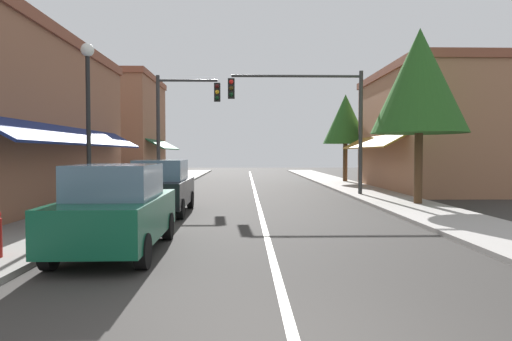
{
  "coord_description": "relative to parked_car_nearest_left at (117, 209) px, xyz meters",
  "views": [
    {
      "loc": [
        -0.52,
        -4.17,
        2.0
      ],
      "look_at": [
        -0.1,
        12.93,
        1.34
      ],
      "focal_mm": 31.87,
      "sensor_mm": 36.0,
      "label": 1
    }
  ],
  "objects": [
    {
      "name": "storefront_far_left",
      "position": [
        -6.49,
        23.09,
        2.79
      ],
      "size": [
        6.86,
        8.2,
        7.33
      ],
      "color": "#8E5B42",
      "rests_on": "ground"
    },
    {
      "name": "traffic_signal_mast_arm",
      "position": [
        5.71,
        11.62,
        3.12
      ],
      "size": [
        6.17,
        0.5,
        5.75
      ],
      "color": "#333333",
      "rests_on": "ground"
    },
    {
      "name": "lane_center_stripe",
      "position": [
        3.07,
        13.09,
        -0.88
      ],
      "size": [
        0.14,
        52.0,
        0.01
      ],
      "primitive_type": "cube",
      "color": "silver",
      "rests_on": "ground"
    },
    {
      "name": "tree_right_near",
      "position": [
        9.02,
        7.65,
        3.77
      ],
      "size": [
        3.52,
        3.52,
        6.61
      ],
      "color": "#4C331E",
      "rests_on": "ground"
    },
    {
      "name": "traffic_signal_left_corner",
      "position": [
        -0.72,
        13.44,
        2.96
      ],
      "size": [
        3.17,
        0.5,
        5.82
      ],
      "color": "#333333",
      "rests_on": "ground"
    },
    {
      "name": "sidewalk_right",
      "position": [
        8.57,
        13.09,
        -0.82
      ],
      "size": [
        2.6,
        56.0,
        0.12
      ],
      "primitive_type": "cube",
      "color": "#A39E99",
      "rests_on": "ground"
    },
    {
      "name": "tree_right_far",
      "position": [
        9.26,
        21.06,
        3.36
      ],
      "size": [
        2.98,
        2.98,
        5.9
      ],
      "color": "#4C331E",
      "rests_on": "ground"
    },
    {
      "name": "ground_plane",
      "position": [
        3.07,
        13.09,
        -0.88
      ],
      "size": [
        80.0,
        80.0,
        0.0
      ],
      "primitive_type": "plane",
      "color": "#33302D"
    },
    {
      "name": "parked_car_nearest_left",
      "position": [
        0.0,
        0.0,
        0.0
      ],
      "size": [
        1.82,
        4.12,
        1.77
      ],
      "rotation": [
        0.0,
        0.0,
        0.01
      ],
      "color": "#0F4C33",
      "rests_on": "ground"
    },
    {
      "name": "sidewalk_left",
      "position": [
        -2.43,
        13.09,
        -0.82
      ],
      "size": [
        2.6,
        56.0,
        0.12
      ],
      "primitive_type": "cube",
      "color": "gray",
      "rests_on": "ground"
    },
    {
      "name": "parked_car_second_left",
      "position": [
        -0.19,
        5.93,
        0.0
      ],
      "size": [
        1.82,
        4.12,
        1.77
      ],
      "rotation": [
        0.0,
        0.0,
        0.01
      ],
      "color": "black",
      "rests_on": "ground"
    },
    {
      "name": "storefront_left_block",
      "position": [
        -5.99,
        7.09,
        2.27
      ],
      "size": [
        5.85,
        14.2,
        6.29
      ],
      "color": "#8E5B42",
      "rests_on": "ground"
    },
    {
      "name": "street_lamp_left_near",
      "position": [
        -1.76,
        3.59,
        2.47
      ],
      "size": [
        0.36,
        0.36,
        5.01
      ],
      "color": "black",
      "rests_on": "ground"
    },
    {
      "name": "storefront_right_block",
      "position": [
        12.74,
        15.09,
        2.35
      ],
      "size": [
        7.05,
        10.2,
        6.45
      ],
      "color": "#9E6B4C",
      "rests_on": "ground"
    }
  ]
}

